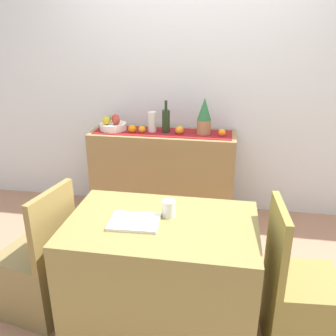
{
  "coord_description": "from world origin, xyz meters",
  "views": [
    {
      "loc": [
        0.36,
        -2.35,
        1.8
      ],
      "look_at": [
        -0.09,
        0.35,
        0.72
      ],
      "focal_mm": 39.34,
      "sensor_mm": 36.0,
      "label": 1
    }
  ],
  "objects": [
    {
      "name": "orange_loose_mid",
      "position": [
        0.31,
        0.89,
        0.88
      ],
      "size": [
        0.07,
        0.07,
        0.07
      ],
      "primitive_type": "sphere",
      "color": "orange",
      "rests_on": "sideboard_console"
    },
    {
      "name": "potted_plant",
      "position": [
        0.15,
        0.92,
        1.01
      ],
      "size": [
        0.13,
        0.13,
        0.34
      ],
      "color": "#A7744C",
      "rests_on": "sideboard_console"
    },
    {
      "name": "chair_near_window",
      "position": [
        -0.79,
        -0.54,
        0.27
      ],
      "size": [
        0.47,
        0.47,
        0.9
      ],
      "color": "olive",
      "rests_on": "ground"
    },
    {
      "name": "open_book",
      "position": [
        -0.13,
        -0.58,
        0.75
      ],
      "size": [
        0.29,
        0.22,
        0.02
      ],
      "primitive_type": "cube",
      "rotation": [
        0.0,
        0.0,
        0.05
      ],
      "color": "white",
      "rests_on": "dining_table"
    },
    {
      "name": "apple_upper",
      "position": [
        -0.78,
        0.95,
        0.94
      ],
      "size": [
        0.06,
        0.06,
        0.06
      ],
      "primitive_type": "sphere",
      "color": "#8CAF38",
      "rests_on": "fruit_bowl"
    },
    {
      "name": "apple_front",
      "position": [
        -0.76,
        0.86,
        0.95
      ],
      "size": [
        0.07,
        0.07,
        0.07
      ],
      "primitive_type": "sphere",
      "color": "gold",
      "rests_on": "fruit_bowl"
    },
    {
      "name": "chair_by_corner",
      "position": [
        0.83,
        -0.54,
        0.27
      ],
      "size": [
        0.43,
        0.43,
        0.9
      ],
      "color": "olive",
      "rests_on": "ground"
    },
    {
      "name": "sideboard_console",
      "position": [
        -0.24,
        0.92,
        0.42
      ],
      "size": [
        1.36,
        0.42,
        0.84
      ],
      "primitive_type": "cube",
      "color": "olive",
      "rests_on": "ground"
    },
    {
      "name": "ground_plane",
      "position": [
        0.0,
        0.0,
        -0.01
      ],
      "size": [
        6.4,
        6.4,
        0.02
      ],
      "primitive_type": "cube",
      "color": "#A4745A",
      "rests_on": "ground"
    },
    {
      "name": "fruit_bowl",
      "position": [
        -0.72,
        0.92,
        0.88
      ],
      "size": [
        0.25,
        0.25,
        0.06
      ],
      "primitive_type": "cylinder",
      "color": "white",
      "rests_on": "table_runner"
    },
    {
      "name": "orange_loose_end",
      "position": [
        -0.07,
        0.89,
        0.88
      ],
      "size": [
        0.08,
        0.08,
        0.08
      ],
      "primitive_type": "sphere",
      "color": "orange",
      "rests_on": "sideboard_console"
    },
    {
      "name": "ceramic_vase",
      "position": [
        -0.34,
        0.92,
        0.94
      ],
      "size": [
        0.08,
        0.08,
        0.19
      ],
      "primitive_type": "cylinder",
      "color": "silver",
      "rests_on": "sideboard_console"
    },
    {
      "name": "apple_rear",
      "position": [
        -0.7,
        0.97,
        0.95
      ],
      "size": [
        0.08,
        0.08,
        0.08
      ],
      "primitive_type": "sphere",
      "color": "#BE3929",
      "rests_on": "fruit_bowl"
    },
    {
      "name": "orange_loose_near_bowl",
      "position": [
        -0.51,
        0.87,
        0.88
      ],
      "size": [
        0.07,
        0.07,
        0.07
      ],
      "primitive_type": "sphere",
      "color": "orange",
      "rests_on": "sideboard_console"
    },
    {
      "name": "wine_bottle",
      "position": [
        -0.2,
        0.92,
        0.96
      ],
      "size": [
        0.07,
        0.07,
        0.3
      ],
      "color": "#22331C",
      "rests_on": "sideboard_console"
    },
    {
      "name": "room_wall_rear",
      "position": [
        0.0,
        1.18,
        1.35
      ],
      "size": [
        6.4,
        0.06,
        2.7
      ],
      "primitive_type": "cube",
      "color": "silver",
      "rests_on": "ground"
    },
    {
      "name": "dining_table",
      "position": [
        0.02,
        -0.54,
        0.37
      ],
      "size": [
        1.1,
        0.7,
        0.74
      ],
      "primitive_type": "cube",
      "color": "olive",
      "rests_on": "ground"
    },
    {
      "name": "table_runner",
      "position": [
        -0.24,
        0.92,
        0.85
      ],
      "size": [
        1.28,
        0.32,
        0.01
      ],
      "primitive_type": "cube",
      "color": "maroon",
      "rests_on": "sideboard_console"
    },
    {
      "name": "coffee_cup",
      "position": [
        0.05,
        -0.46,
        0.79
      ],
      "size": [
        0.08,
        0.08,
        0.1
      ],
      "primitive_type": "cylinder",
      "color": "silver",
      "rests_on": "dining_table"
    },
    {
      "name": "apple_center",
      "position": [
        -0.67,
        0.88,
        0.95
      ],
      "size": [
        0.07,
        0.07,
        0.07
      ],
      "primitive_type": "sphere",
      "color": "#B63B2F",
      "rests_on": "fruit_bowl"
    },
    {
      "name": "orange_loose_far",
      "position": [
        -0.42,
        0.87,
        0.88
      ],
      "size": [
        0.07,
        0.07,
        0.07
      ],
      "primitive_type": "sphere",
      "color": "orange",
      "rests_on": "sideboard_console"
    }
  ]
}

